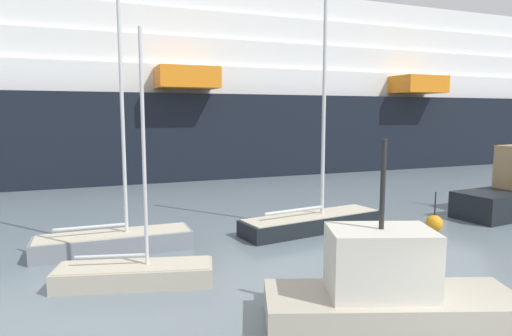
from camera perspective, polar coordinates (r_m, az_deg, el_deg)
The scene contains 6 objects.
sailboat_0 at distance 14.78m, azimuth -15.33°, elevation -12.80°, with size 5.03×2.29×7.92m.
sailboat_1 at distance 20.64m, azimuth 7.30°, elevation -6.47°, with size 7.17×3.22×11.76m.
sailboat_4 at distance 18.25m, azimuth -17.78°, elevation -8.60°, with size 6.00×1.90×11.52m.
fishing_boat_0 at distance 12.18m, azimuth 16.50°, elevation -14.81°, with size 6.80×3.91×4.75m.
channel_buoy_1 at distance 21.88m, azimuth 22.01°, elevation -6.62°, with size 0.77×0.77×1.84m.
cruise_ship at distance 46.70m, azimuth 1.75°, elevation 9.24°, with size 126.77×26.31×22.28m.
Camera 1 is at (-7.19, -6.30, 5.37)m, focal length 31.01 mm.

